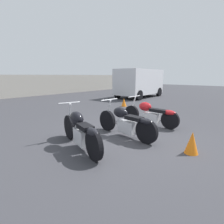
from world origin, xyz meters
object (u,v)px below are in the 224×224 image
object	(u,v)px
motorcycle_slot_0	(80,130)
parked_van	(140,82)
motorcycle_slot_1	(126,122)
motorcycle_slot_2	(151,114)
traffic_cone_near	(192,143)
traffic_cone_far	(124,102)

from	to	relation	value
motorcycle_slot_0	parked_van	distance (m)	10.55
motorcycle_slot_1	motorcycle_slot_0	bearing A→B (deg)	172.29
motorcycle_slot_1	motorcycle_slot_2	size ratio (longest dim) A/B	1.00
motorcycle_slot_1	parked_van	xyz separation A→B (m)	(8.29, 4.59, 0.78)
motorcycle_slot_0	traffic_cone_near	distance (m)	2.52
motorcycle_slot_1	parked_van	bearing A→B (deg)	36.11
motorcycle_slot_2	traffic_cone_far	distance (m)	3.85
motorcycle_slot_0	motorcycle_slot_1	xyz separation A→B (m)	(1.34, -0.35, -0.02)
motorcycle_slot_1	traffic_cone_far	distance (m)	4.98
motorcycle_slot_0	motorcycle_slot_1	world-z (taller)	motorcycle_slot_0
motorcycle_slot_1	traffic_cone_near	distance (m)	1.75
motorcycle_slot_2	motorcycle_slot_1	bearing A→B (deg)	-176.60
traffic_cone_far	parked_van	bearing A→B (deg)	20.61
traffic_cone_near	traffic_cone_far	size ratio (longest dim) A/B	1.09
motorcycle_slot_0	traffic_cone_far	distance (m)	5.94
motorcycle_slot_1	traffic_cone_near	bearing A→B (deg)	-81.70
motorcycle_slot_1	traffic_cone_far	world-z (taller)	motorcycle_slot_1
parked_van	traffic_cone_near	world-z (taller)	parked_van
parked_van	traffic_cone_near	bearing A→B (deg)	126.67
motorcycle_slot_0	traffic_cone_near	world-z (taller)	motorcycle_slot_0
motorcycle_slot_1	motorcycle_slot_2	distance (m)	1.51
motorcycle_slot_1	motorcycle_slot_2	bearing A→B (deg)	8.26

